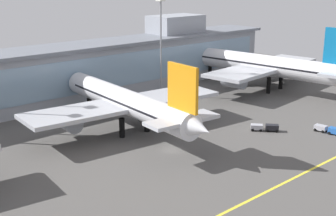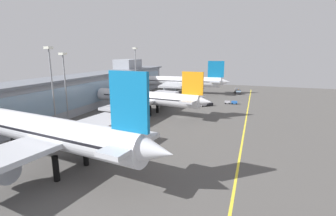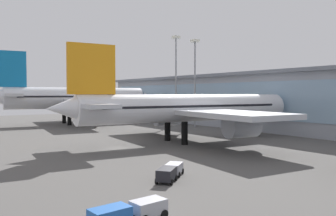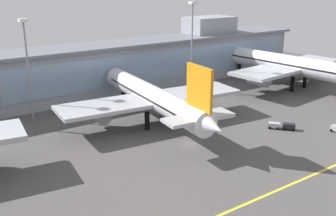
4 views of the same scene
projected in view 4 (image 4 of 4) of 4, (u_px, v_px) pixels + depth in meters
ground_plane at (189, 144)px, 78.82m from camera, size 200.95×200.95×0.00m
taxiway_centreline_stripe at (277, 190)px, 61.68m from camera, size 160.76×0.50×0.01m
terminal_building at (99, 68)px, 110.92m from camera, size 146.53×14.00×19.18m
airliner_near_right at (153, 98)px, 88.58m from camera, size 42.95×50.81×16.54m
airliner_far_right at (290, 65)px, 118.17m from camera, size 42.21×57.81×18.49m
baggage_tug_near at (282, 126)px, 86.52m from camera, size 4.78×5.28×1.40m
apron_light_mast_centre at (192, 34)px, 111.18m from camera, size 1.80×1.80×25.27m
apron_light_mast_east at (27, 55)px, 88.83m from camera, size 1.80×1.80×22.89m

